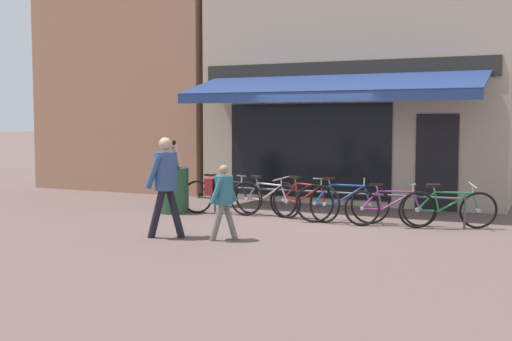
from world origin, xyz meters
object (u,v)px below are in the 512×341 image
object	(u,v)px
bicycle_purple	(390,207)
pedestrian_adult	(166,177)
bicycle_blue	(342,203)
bicycle_green	(447,209)
bicycle_silver	(267,198)
bicycle_black	(221,196)
litter_bin	(174,187)
pedestrian_child	(222,194)
bicycle_red	(303,200)

from	to	relation	value
bicycle_purple	pedestrian_adult	bearing A→B (deg)	-159.18
bicycle_blue	bicycle_green	size ratio (longest dim) A/B	1.04
bicycle_silver	bicycle_purple	size ratio (longest dim) A/B	1.00
bicycle_black	litter_bin	world-z (taller)	litter_bin
bicycle_green	pedestrian_child	bearing A→B (deg)	-162.35
bicycle_silver	bicycle_purple	distance (m)	2.59
bicycle_silver	bicycle_red	xyz separation A→B (m)	(0.85, -0.13, 0.02)
bicycle_black	pedestrian_adult	distance (m)	2.87
bicycle_black	bicycle_blue	size ratio (longest dim) A/B	1.03
bicycle_black	bicycle_purple	distance (m)	3.55
bicycle_purple	bicycle_green	size ratio (longest dim) A/B	0.98
pedestrian_adult	litter_bin	distance (m)	2.95
bicycle_blue	pedestrian_child	xyz separation A→B (m)	(-1.27, -2.51, 0.37)
pedestrian_child	litter_bin	bearing A→B (deg)	125.38
pedestrian_child	bicycle_blue	bearing A→B (deg)	52.90
bicycle_purple	bicycle_green	xyz separation A→B (m)	(1.01, 0.14, 0.01)
bicycle_black	bicycle_red	xyz separation A→B (m)	(1.82, 0.02, 0.01)
bicycle_purple	litter_bin	size ratio (longest dim) A/B	1.52
bicycle_red	bicycle_blue	distance (m)	0.81
bicycle_red	bicycle_purple	world-z (taller)	bicycle_red
bicycle_red	bicycle_blue	bearing A→B (deg)	12.72
bicycle_silver	bicycle_blue	world-z (taller)	bicycle_blue
bicycle_blue	pedestrian_adult	world-z (taller)	pedestrian_adult
bicycle_blue	bicycle_green	xyz separation A→B (m)	(1.93, 0.17, -0.03)
litter_bin	bicycle_silver	bearing A→B (deg)	10.78
bicycle_blue	bicycle_purple	world-z (taller)	bicycle_blue
bicycle_silver	pedestrian_child	distance (m)	2.77
bicycle_green	litter_bin	distance (m)	5.60
bicycle_purple	bicycle_red	bearing A→B (deg)	158.44
bicycle_silver	litter_bin	size ratio (longest dim) A/B	1.52
bicycle_purple	bicycle_green	bearing A→B (deg)	-12.24
pedestrian_adult	pedestrian_child	bearing A→B (deg)	12.14
bicycle_black	bicycle_purple	size ratio (longest dim) A/B	1.09
bicycle_black	bicycle_purple	world-z (taller)	bicycle_black
bicycle_green	bicycle_blue	bearing A→B (deg)	162.73
pedestrian_child	bicycle_red	bearing A→B (deg)	69.62
bicycle_silver	bicycle_blue	size ratio (longest dim) A/B	0.94
bicycle_red	litter_bin	distance (m)	2.86
bicycle_purple	pedestrian_child	bearing A→B (deg)	-151.06
bicycle_black	pedestrian_child	xyz separation A→B (m)	(1.37, -2.56, 0.39)
bicycle_silver	pedestrian_adult	bearing A→B (deg)	-87.02
bicycle_purple	bicycle_black	bearing A→B (deg)	159.36
litter_bin	pedestrian_adult	bearing A→B (deg)	-60.40
pedestrian_adult	litter_bin	world-z (taller)	pedestrian_adult
pedestrian_adult	litter_bin	bearing A→B (deg)	119.73
bicycle_black	bicycle_purple	xyz separation A→B (m)	(3.55, -0.02, -0.02)
bicycle_green	litter_bin	xyz separation A→B (m)	(-5.59, -0.35, 0.18)
bicycle_green	pedestrian_child	world-z (taller)	pedestrian_child
bicycle_red	bicycle_blue	world-z (taller)	bicycle_blue
bicycle_blue	bicycle_red	bearing A→B (deg)	159.45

